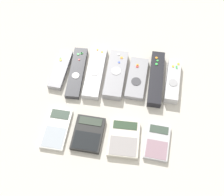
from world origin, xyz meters
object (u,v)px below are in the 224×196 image
object	(u,v)px
remote_4	(137,78)
calculator_1	(88,134)
calculator_0	(57,128)
remote_2	(95,72)
calculator_2	(124,139)
remote_0	(61,70)
remote_6	(173,81)
calculator_3	(157,142)
remote_3	(115,75)
remote_1	(77,72)
remote_5	(156,78)

from	to	relation	value
remote_4	calculator_1	size ratio (longest dim) A/B	1.39
calculator_0	remote_4	bearing A→B (deg)	45.40
remote_2	calculator_2	distance (m)	0.25
remote_4	calculator_1	world-z (taller)	remote_4
remote_2	calculator_2	size ratio (longest dim) A/B	1.72
remote_0	remote_2	bearing A→B (deg)	6.15
remote_6	calculator_3	xyz separation A→B (m)	(-0.04, -0.22, -0.01)
remote_3	calculator_0	xyz separation A→B (m)	(-0.15, -0.21, -0.01)
remote_6	remote_1	bearing A→B (deg)	-176.31
remote_5	calculator_1	distance (m)	0.29
calculator_1	calculator_3	distance (m)	0.20
remote_2	calculator_0	distance (m)	0.23
remote_2	calculator_2	bearing A→B (deg)	-61.32
remote_3	calculator_2	bearing A→B (deg)	-74.88
calculator_1	calculator_3	world-z (taller)	calculator_1
calculator_0	calculator_3	xyz separation A→B (m)	(0.30, -0.00, 0.00)
calculator_1	remote_3	bearing A→B (deg)	78.64
remote_0	calculator_3	bearing A→B (deg)	-28.97
remote_4	remote_1	bearing A→B (deg)	-176.66
calculator_0	remote_5	bearing A→B (deg)	39.05
remote_2	remote_0	bearing A→B (deg)	-177.58
remote_3	calculator_1	size ratio (longest dim) A/B	1.59
remote_5	remote_3	bearing A→B (deg)	-178.34
remote_2	calculator_3	size ratio (longest dim) A/B	1.77
remote_3	remote_5	size ratio (longest dim) A/B	0.89
remote_3	calculator_2	distance (m)	0.23
remote_5	calculator_2	size ratio (longest dim) A/B	1.73
remote_0	remote_2	size ratio (longest dim) A/B	0.76
calculator_0	calculator_2	bearing A→B (deg)	-0.16
remote_5	calculator_3	xyz separation A→B (m)	(0.02, -0.22, -0.01)
remote_6	calculator_1	distance (m)	0.32
remote_6	calculator_2	bearing A→B (deg)	-118.55
calculator_1	remote_0	bearing A→B (deg)	123.26
calculator_0	calculator_2	world-z (taller)	calculator_2
remote_6	calculator_0	distance (m)	0.40
remote_4	calculator_2	size ratio (longest dim) A/B	1.35
remote_5	calculator_2	distance (m)	0.24
remote_1	remote_3	bearing A→B (deg)	0.76
remote_6	calculator_0	size ratio (longest dim) A/B	1.18
remote_0	calculator_1	distance (m)	0.25
remote_2	calculator_0	xyz separation A→B (m)	(-0.08, -0.22, -0.01)
calculator_1	calculator_2	size ratio (longest dim) A/B	0.97
remote_3	remote_4	world-z (taller)	remote_3
remote_5	remote_0	bearing A→B (deg)	-178.61
remote_4	calculator_3	xyz separation A→B (m)	(0.08, -0.21, -0.00)
remote_4	calculator_3	world-z (taller)	remote_4
remote_1	calculator_1	bearing A→B (deg)	-72.20
remote_3	calculator_1	bearing A→B (deg)	-102.10
remote_1	remote_6	bearing A→B (deg)	-0.84
remote_1	calculator_2	bearing A→B (deg)	-51.44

